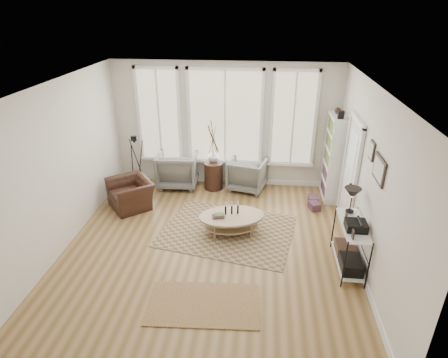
# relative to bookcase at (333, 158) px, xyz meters

# --- Properties ---
(room) EXTENTS (5.50, 5.54, 2.90)m
(room) POSITION_rel_bookcase_xyz_m (-2.42, -2.20, 0.47)
(room) COLOR olive
(room) RESTS_ON ground
(bay_window) EXTENTS (4.14, 0.12, 2.24)m
(bay_window) POSITION_rel_bookcase_xyz_m (-2.44, 0.49, 0.65)
(bay_window) COLOR #D0B188
(bay_window) RESTS_ON ground
(door) EXTENTS (0.09, 1.06, 2.22)m
(door) POSITION_rel_bookcase_xyz_m (0.13, -1.08, 0.17)
(door) COLOR silver
(door) RESTS_ON ground
(bookcase) EXTENTS (0.31, 0.85, 2.06)m
(bookcase) POSITION_rel_bookcase_xyz_m (0.00, 0.00, 0.00)
(bookcase) COLOR white
(bookcase) RESTS_ON ground
(low_shelf) EXTENTS (0.38, 1.08, 1.30)m
(low_shelf) POSITION_rel_bookcase_xyz_m (-0.06, -2.52, -0.44)
(low_shelf) COLOR white
(low_shelf) RESTS_ON ground
(wall_art) EXTENTS (0.04, 0.88, 0.44)m
(wall_art) POSITION_rel_bookcase_xyz_m (0.14, -2.49, 0.92)
(wall_art) COLOR black
(wall_art) RESTS_ON ground
(rug_main) EXTENTS (2.76, 2.28, 0.01)m
(rug_main) POSITION_rel_bookcase_xyz_m (-2.16, -1.68, -0.95)
(rug_main) COLOR brown
(rug_main) RESTS_ON ground
(rug_runner) EXTENTS (1.69, 1.00, 0.01)m
(rug_runner) POSITION_rel_bookcase_xyz_m (-2.33, -3.66, -0.94)
(rug_runner) COLOR brown
(rug_runner) RESTS_ON ground
(coffee_table) EXTENTS (1.38, 1.05, 0.57)m
(coffee_table) POSITION_rel_bookcase_xyz_m (-2.09, -1.72, -0.65)
(coffee_table) COLOR tan
(coffee_table) RESTS_ON ground
(armchair_left) EXTENTS (0.97, 0.99, 0.86)m
(armchair_left) POSITION_rel_bookcase_xyz_m (-3.54, 0.22, -0.53)
(armchair_left) COLOR slate
(armchair_left) RESTS_ON ground
(armchair_right) EXTENTS (1.00, 1.01, 0.76)m
(armchair_right) POSITION_rel_bookcase_xyz_m (-1.87, 0.21, -0.57)
(armchair_right) COLOR slate
(armchair_right) RESTS_ON ground
(side_table) EXTENTS (0.44, 0.44, 1.85)m
(side_table) POSITION_rel_bookcase_xyz_m (-2.67, 0.14, -0.07)
(side_table) COLOR #351E15
(side_table) RESTS_ON ground
(vase) EXTENTS (0.27, 0.27, 0.27)m
(vase) POSITION_rel_bookcase_xyz_m (-2.68, 0.22, -0.16)
(vase) COLOR silver
(vase) RESTS_ON side_table
(accent_chair) EXTENTS (1.23, 1.22, 0.60)m
(accent_chair) POSITION_rel_bookcase_xyz_m (-4.34, -0.90, -0.65)
(accent_chair) COLOR #351E15
(accent_chair) RESTS_ON ground
(tripod_camera) EXTENTS (0.46, 0.46, 1.32)m
(tripod_camera) POSITION_rel_bookcase_xyz_m (-4.43, -0.09, -0.35)
(tripod_camera) COLOR black
(tripod_camera) RESTS_ON ground
(book_stack_near) EXTENTS (0.22, 0.27, 0.18)m
(book_stack_near) POSITION_rel_bookcase_xyz_m (-0.39, -0.37, -0.87)
(book_stack_near) COLOR maroon
(book_stack_near) RESTS_ON ground
(book_stack_far) EXTENTS (0.28, 0.31, 0.17)m
(book_stack_far) POSITION_rel_bookcase_xyz_m (-0.39, -0.64, -0.87)
(book_stack_far) COLOR maroon
(book_stack_far) RESTS_ON ground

